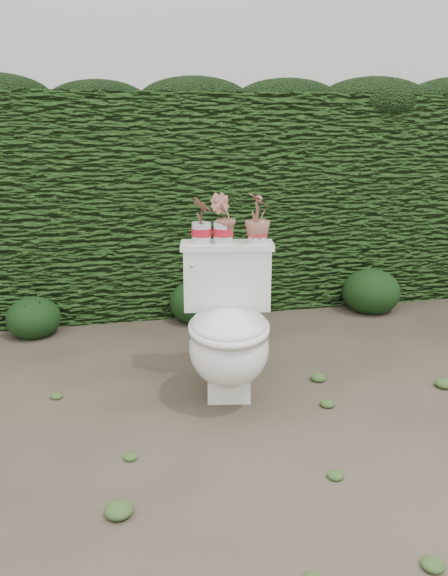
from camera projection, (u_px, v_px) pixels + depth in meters
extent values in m
plane|color=brown|center=(243.00, 380.00, 3.18)|extent=(60.00, 60.00, 0.00)
cube|color=#2B501A|center=(194.00, 201.00, 4.45)|extent=(8.00, 1.00, 1.60)
cube|color=silver|center=(183.00, 80.00, 8.35)|extent=(8.00, 3.50, 4.00)
cube|color=white|center=(228.00, 374.00, 3.01)|extent=(0.27, 0.34, 0.20)
ellipsoid|color=white|center=(229.00, 347.00, 2.86)|extent=(0.50, 0.58, 0.39)
cube|color=white|center=(227.00, 278.00, 3.09)|extent=(0.49, 0.26, 0.34)
cube|color=white|center=(227.00, 245.00, 3.03)|extent=(0.53, 0.28, 0.03)
cylinder|color=silver|center=(193.00, 264.00, 2.96)|extent=(0.03, 0.06, 0.02)
sphere|color=silver|center=(192.00, 266.00, 2.93)|extent=(0.03, 0.03, 0.03)
imported|color=#32661F|center=(201.00, 221.00, 2.99)|extent=(0.12, 0.15, 0.23)
imported|color=#32661F|center=(223.00, 220.00, 2.99)|extent=(0.17, 0.15, 0.25)
imported|color=#32661F|center=(258.00, 219.00, 3.00)|extent=(0.16, 0.16, 0.25)
ellipsoid|color=#183512|center=(33.00, 314.00, 3.82)|extent=(0.36, 0.36, 0.29)
ellipsoid|color=#183512|center=(197.00, 298.00, 4.10)|extent=(0.41, 0.41, 0.32)
ellipsoid|color=#183512|center=(371.00, 288.00, 4.30)|extent=(0.44, 0.44, 0.35)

